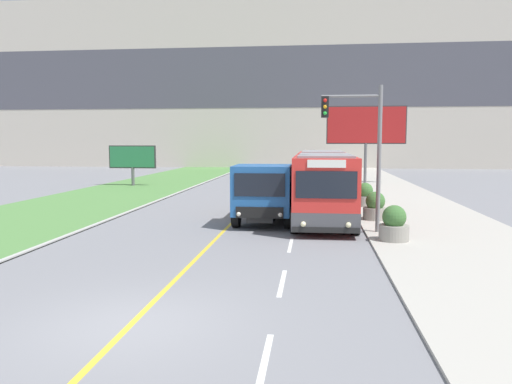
% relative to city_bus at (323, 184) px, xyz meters
% --- Properties ---
extents(ground_plane, '(300.00, 300.00, 0.00)m').
position_rel_city_bus_xyz_m(ground_plane, '(-3.96, -14.63, -1.53)').
color(ground_plane, slate).
extents(lane_marking_centre, '(2.88, 140.00, 0.01)m').
position_rel_city_bus_xyz_m(lane_marking_centre, '(-3.61, -12.75, -1.53)').
color(lane_marking_centre, gold).
rests_on(lane_marking_centre, ground_plane).
extents(apartment_block_background, '(80.00, 8.04, 22.22)m').
position_rel_city_bus_xyz_m(apartment_block_background, '(-3.96, 45.18, 9.58)').
color(apartment_block_background, beige).
rests_on(apartment_block_background, ground_plane).
extents(city_bus, '(2.62, 11.95, 3.01)m').
position_rel_city_bus_xyz_m(city_bus, '(0.00, 0.00, 0.00)').
color(city_bus, red).
rests_on(city_bus, ground_plane).
extents(dump_truck, '(2.45, 6.62, 2.55)m').
position_rel_city_bus_xyz_m(dump_truck, '(-2.53, -2.47, -0.24)').
color(dump_truck, black).
rests_on(dump_truck, ground_plane).
extents(car_distant, '(1.80, 4.30, 1.45)m').
position_rel_city_bus_xyz_m(car_distant, '(-2.16, 10.95, -0.84)').
color(car_distant, silver).
rests_on(car_distant, ground_plane).
extents(traffic_light_mast, '(2.28, 0.32, 5.63)m').
position_rel_city_bus_xyz_m(traffic_light_mast, '(1.34, -4.38, 2.07)').
color(traffic_light_mast, slate).
rests_on(traffic_light_mast, ground_plane).
extents(billboard_large, '(6.44, 0.24, 6.38)m').
position_rel_city_bus_xyz_m(billboard_large, '(3.79, 18.19, 3.17)').
color(billboard_large, '#59595B').
rests_on(billboard_large, ground_plane).
extents(billboard_small, '(3.75, 0.24, 3.18)m').
position_rel_city_bus_xyz_m(billboard_small, '(-14.59, 14.12, 0.67)').
color(billboard_small, '#59595B').
rests_on(billboard_small, ground_plane).
extents(planter_round_near, '(1.04, 1.04, 1.25)m').
position_rel_city_bus_xyz_m(planter_round_near, '(2.37, -6.03, -0.90)').
color(planter_round_near, gray).
rests_on(planter_round_near, sidewalk_right).
extents(planter_round_second, '(1.06, 1.06, 1.24)m').
position_rel_city_bus_xyz_m(planter_round_second, '(2.28, -1.36, -0.90)').
color(planter_round_second, gray).
rests_on(planter_round_second, sidewalk_right).
extents(planter_round_third, '(1.06, 1.06, 1.25)m').
position_rel_city_bus_xyz_m(planter_round_third, '(2.29, 3.32, -0.90)').
color(planter_round_third, gray).
rests_on(planter_round_third, sidewalk_right).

